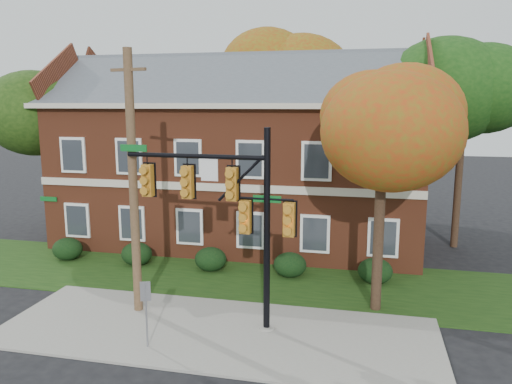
% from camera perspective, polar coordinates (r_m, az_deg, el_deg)
% --- Properties ---
extents(ground, '(120.00, 120.00, 0.00)m').
position_cam_1_polar(ground, '(15.78, -5.74, -17.28)').
color(ground, black).
rests_on(ground, ground).
extents(sidewalk, '(14.00, 5.00, 0.08)m').
position_cam_1_polar(sidewalk, '(16.61, -4.61, -15.63)').
color(sidewalk, gray).
rests_on(sidewalk, ground).
extents(grass_strip, '(30.00, 6.00, 0.04)m').
position_cam_1_polar(grass_strip, '(21.06, -0.52, -9.93)').
color(grass_strip, '#193811').
rests_on(grass_strip, ground).
extents(apartment_building, '(18.80, 8.80, 9.74)m').
position_cam_1_polar(apartment_building, '(26.14, -1.82, 5.18)').
color(apartment_building, brown).
rests_on(apartment_building, ground).
extents(hedge_far_left, '(1.40, 1.26, 1.05)m').
position_cam_1_polar(hedge_far_left, '(25.03, -20.74, -6.11)').
color(hedge_far_left, black).
rests_on(hedge_far_left, ground).
extents(hedge_left, '(1.40, 1.26, 1.05)m').
position_cam_1_polar(hedge_left, '(23.33, -13.48, -6.89)').
color(hedge_left, black).
rests_on(hedge_left, ground).
extents(hedge_center, '(1.40, 1.26, 1.05)m').
position_cam_1_polar(hedge_center, '(22.05, -5.21, -7.65)').
color(hedge_center, black).
rests_on(hedge_center, ground).
extents(hedge_right, '(1.40, 1.26, 1.05)m').
position_cam_1_polar(hedge_right, '(21.28, 3.90, -8.30)').
color(hedge_right, black).
rests_on(hedge_right, ground).
extents(hedge_far_right, '(1.40, 1.26, 1.05)m').
position_cam_1_polar(hedge_far_right, '(21.06, 13.46, -8.76)').
color(hedge_far_right, black).
rests_on(hedge_far_right, ground).
extents(tree_near_right, '(4.50, 4.25, 8.58)m').
position_cam_1_polar(tree_near_right, '(17.14, 15.16, 7.85)').
color(tree_near_right, black).
rests_on(tree_near_right, ground).
extents(tree_left_rear, '(5.40, 5.10, 8.88)m').
position_cam_1_polar(tree_left_rear, '(29.07, -21.55, 8.34)').
color(tree_left_rear, black).
rests_on(tree_left_rear, ground).
extents(tree_right_rear, '(6.30, 5.95, 10.62)m').
position_cam_1_polar(tree_right_rear, '(26.51, 23.57, 11.21)').
color(tree_right_rear, black).
rests_on(tree_right_rear, ground).
extents(tree_far_rear, '(6.84, 6.46, 11.52)m').
position_cam_1_polar(tree_far_rear, '(33.49, 3.87, 12.87)').
color(tree_far_rear, black).
rests_on(tree_far_rear, ground).
extents(traffic_signal, '(5.85, 0.57, 6.53)m').
position_cam_1_polar(traffic_signal, '(15.70, -2.90, -1.62)').
color(traffic_signal, gray).
rests_on(traffic_signal, ground).
extents(utility_pole, '(1.39, 0.42, 9.02)m').
position_cam_1_polar(utility_pole, '(17.29, -13.86, 0.93)').
color(utility_pole, '#4F3C24').
rests_on(utility_pole, ground).
extents(sign_post, '(0.30, 0.13, 2.11)m').
position_cam_1_polar(sign_post, '(15.38, -12.47, -12.35)').
color(sign_post, slate).
rests_on(sign_post, ground).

